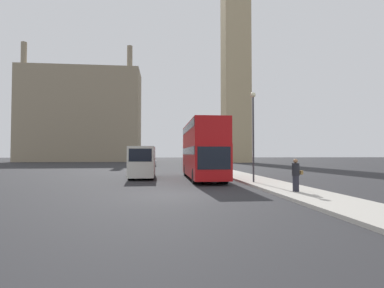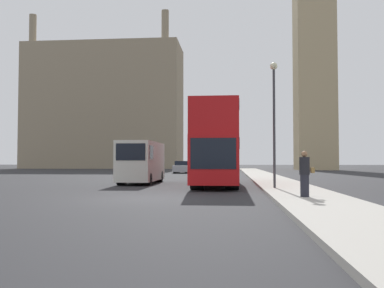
{
  "view_description": "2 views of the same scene",
  "coord_description": "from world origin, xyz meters",
  "px_view_note": "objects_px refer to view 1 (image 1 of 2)",
  "views": [
    {
      "loc": [
        -0.64,
        -14.88,
        2.07
      ],
      "look_at": [
        1.99,
        10.53,
        2.9
      ],
      "focal_mm": 28.0,
      "sensor_mm": 36.0,
      "label": 1
    },
    {
      "loc": [
        3.52,
        -16.09,
        1.44
      ],
      "look_at": [
        0.59,
        15.94,
        2.73
      ],
      "focal_mm": 40.0,
      "sensor_mm": 36.0,
      "label": 2
    }
  ],
  "objects_px": {
    "red_double_decker_bus": "(203,148)",
    "street_lamp": "(253,123)",
    "white_van": "(143,161)",
    "parked_sedan": "(151,162)",
    "pedestrian": "(296,175)",
    "clock_tower": "(235,30)"
  },
  "relations": [
    {
      "from": "red_double_decker_bus",
      "to": "street_lamp",
      "type": "relative_size",
      "value": 1.73
    },
    {
      "from": "white_van",
      "to": "parked_sedan",
      "type": "bearing_deg",
      "value": 90.36
    },
    {
      "from": "street_lamp",
      "to": "pedestrian",
      "type": "bearing_deg",
      "value": -83.87
    },
    {
      "from": "white_van",
      "to": "parked_sedan",
      "type": "distance_m",
      "value": 24.28
    },
    {
      "from": "red_double_decker_bus",
      "to": "white_van",
      "type": "bearing_deg",
      "value": 160.65
    },
    {
      "from": "red_double_decker_bus",
      "to": "white_van",
      "type": "distance_m",
      "value": 5.3
    },
    {
      "from": "red_double_decker_bus",
      "to": "pedestrian",
      "type": "height_order",
      "value": "red_double_decker_bus"
    },
    {
      "from": "clock_tower",
      "to": "street_lamp",
      "type": "distance_m",
      "value": 58.85
    },
    {
      "from": "street_lamp",
      "to": "white_van",
      "type": "bearing_deg",
      "value": 143.23
    },
    {
      "from": "white_van",
      "to": "street_lamp",
      "type": "distance_m",
      "value": 10.13
    },
    {
      "from": "clock_tower",
      "to": "pedestrian",
      "type": "relative_size",
      "value": 37.96
    },
    {
      "from": "parked_sedan",
      "to": "pedestrian",
      "type": "bearing_deg",
      "value": -76.43
    },
    {
      "from": "street_lamp",
      "to": "parked_sedan",
      "type": "distance_m",
      "value": 31.34
    },
    {
      "from": "white_van",
      "to": "street_lamp",
      "type": "bearing_deg",
      "value": -36.77
    },
    {
      "from": "white_van",
      "to": "parked_sedan",
      "type": "height_order",
      "value": "white_van"
    },
    {
      "from": "white_van",
      "to": "parked_sedan",
      "type": "relative_size",
      "value": 1.3
    },
    {
      "from": "red_double_decker_bus",
      "to": "clock_tower",
      "type": "bearing_deg",
      "value": 72.56
    },
    {
      "from": "pedestrian",
      "to": "street_lamp",
      "type": "height_order",
      "value": "street_lamp"
    },
    {
      "from": "street_lamp",
      "to": "parked_sedan",
      "type": "xyz_separation_m",
      "value": [
        -7.97,
        30.11,
        -3.47
      ]
    },
    {
      "from": "clock_tower",
      "to": "red_double_decker_bus",
      "type": "distance_m",
      "value": 56.87
    },
    {
      "from": "white_van",
      "to": "pedestrian",
      "type": "distance_m",
      "value": 13.88
    },
    {
      "from": "clock_tower",
      "to": "parked_sedan",
      "type": "xyz_separation_m",
      "value": [
        -19.59,
        -20.3,
        -31.52
      ]
    }
  ]
}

